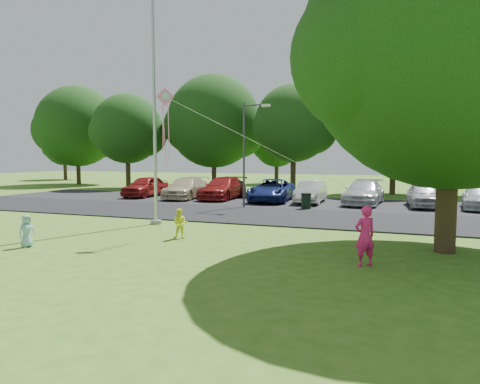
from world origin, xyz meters
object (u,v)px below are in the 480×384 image
(street_lamp, at_px, (248,145))
(child_blue, at_px, (27,231))
(trash_can, at_px, (306,201))
(kite, at_px, (169,110))
(big_tree, at_px, (449,47))
(flagpole, at_px, (155,128))
(child_yellow, at_px, (180,224))
(woman, at_px, (365,236))

(street_lamp, xyz_separation_m, child_blue, (-3.26, -12.42, -3.04))
(trash_can, distance_m, kite, 11.24)
(street_lamp, height_order, trash_can, street_lamp)
(big_tree, bearing_deg, street_lamp, 137.08)
(flagpole, relative_size, kite, 1.38)
(child_yellow, bearing_deg, kite, -173.84)
(street_lamp, relative_size, child_yellow, 5.42)
(flagpole, distance_m, kite, 3.63)
(big_tree, height_order, child_blue, big_tree)
(child_yellow, bearing_deg, child_blue, -158.61)
(big_tree, height_order, child_yellow, big_tree)
(big_tree, xyz_separation_m, child_yellow, (-8.56, -0.80, -5.61))
(child_yellow, distance_m, kite, 4.01)
(woman, relative_size, kite, 0.22)
(kite, bearing_deg, woman, -32.00)
(street_lamp, bearing_deg, child_blue, -94.53)
(trash_can, bearing_deg, kite, -105.79)
(trash_can, bearing_deg, child_yellow, -104.24)
(child_blue, distance_m, kite, 6.15)
(flagpole, height_order, street_lamp, flagpole)
(flagpole, xyz_separation_m, woman, (9.07, -4.37, -3.35))
(flagpole, xyz_separation_m, kite, (2.29, -2.79, 0.38))
(big_tree, bearing_deg, child_yellow, -174.65)
(street_lamp, bearing_deg, child_yellow, -75.32)
(flagpole, bearing_deg, woman, -25.71)
(street_lamp, bearing_deg, woman, -46.96)
(trash_can, bearing_deg, big_tree, -56.61)
(flagpole, bearing_deg, street_lamp, 74.57)
(kite, bearing_deg, flagpole, 110.40)
(street_lamp, xyz_separation_m, child_yellow, (0.74, -9.45, -3.02))
(trash_can, distance_m, child_yellow, 10.27)
(child_yellow, relative_size, kite, 0.15)
(big_tree, height_order, kite, big_tree)
(street_lamp, relative_size, trash_can, 6.49)
(child_yellow, height_order, kite, kite)
(flagpole, relative_size, child_blue, 9.47)
(trash_can, height_order, kite, kite)
(trash_can, relative_size, kite, 0.13)
(street_lamp, distance_m, child_blue, 13.20)
(woman, bearing_deg, flagpole, -62.03)
(street_lamp, bearing_deg, trash_can, 18.92)
(child_yellow, bearing_deg, street_lamp, 79.29)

